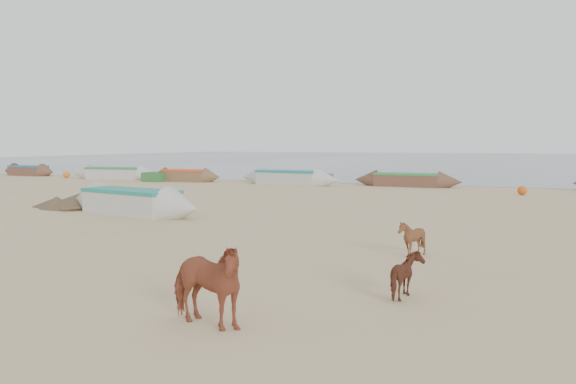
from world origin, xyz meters
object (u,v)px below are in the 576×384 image
object	(u,v)px
calf_right	(408,276)
near_canoe	(131,202)
cow_adult	(204,284)
calf_front	(412,238)

from	to	relation	value
calf_right	near_canoe	xyz separation A→B (m)	(-10.88, 7.35, 0.07)
cow_adult	calf_right	size ratio (longest dim) A/B	1.92
cow_adult	calf_front	size ratio (longest dim) A/B	1.73
cow_adult	calf_front	bearing A→B (deg)	-4.45
calf_front	near_canoe	size ratio (longest dim) A/B	0.13
calf_front	near_canoe	bearing A→B (deg)	-132.02
cow_adult	calf_right	world-z (taller)	cow_adult
calf_right	cow_adult	bearing A→B (deg)	120.24
cow_adult	calf_front	distance (m)	6.07
calf_front	near_canoe	xyz separation A→B (m)	(-10.40, 3.98, 0.03)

